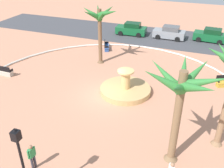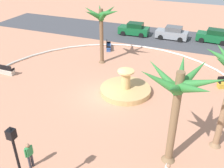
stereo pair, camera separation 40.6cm
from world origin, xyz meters
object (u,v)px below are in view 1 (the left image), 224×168
fountain (125,89)px  parked_car_second (169,33)px  lamppost (22,162)px  parked_car_third (211,35)px  palm_tree_mid_plaza (182,91)px  bench_east (106,47)px  bench_southeast (5,72)px  person_cyclist_helmet (32,156)px  parked_car_leftmost (131,29)px  palm_tree_near_fountain (100,20)px

fountain → parked_car_second: 14.94m
lamppost → parked_car_third: size_ratio=1.09×
palm_tree_mid_plaza → lamppost: (-5.86, -5.20, -1.92)m
palm_tree_mid_plaza → parked_car_third: 22.12m
fountain → parked_car_third: bearing=68.7°
bench_east → bench_southeast: (-6.46, -9.45, 0.00)m
bench_east → person_cyclist_helmet: person_cyclist_helmet is taller
person_cyclist_helmet → parked_car_leftmost: parked_car_leftmost is taller
fountain → palm_tree_near_fountain: 7.66m
palm_tree_near_fountain → bench_east: palm_tree_near_fountain is taller
bench_southeast → parked_car_third: size_ratio=0.39×
bench_east → bench_southeast: same height
bench_east → parked_car_leftmost: parked_car_leftmost is taller
lamppost → parked_car_second: bearing=85.4°
parked_car_leftmost → parked_car_second: size_ratio=1.01×
bench_southeast → person_cyclist_helmet: bearing=-42.1°
parked_car_leftmost → parked_car_third: (10.07, 1.00, 0.00)m
lamppost → parked_car_third: 27.95m
palm_tree_mid_plaza → bench_east: palm_tree_mid_plaza is taller
lamppost → person_cyclist_helmet: bearing=122.1°
fountain → lamppost: 11.60m
palm_tree_mid_plaza → person_cyclist_helmet: size_ratio=3.58×
palm_tree_mid_plaza → parked_car_third: palm_tree_mid_plaza is taller
palm_tree_near_fountain → bench_east: 5.48m
palm_tree_mid_plaza → parked_car_third: size_ratio=1.44×
palm_tree_near_fountain → palm_tree_mid_plaza: palm_tree_mid_plaza is taller
palm_tree_near_fountain → person_cyclist_helmet: 14.91m
lamppost → parked_car_third: (7.14, 26.96, -1.85)m
palm_tree_mid_plaza → parked_car_second: size_ratio=1.47×
lamppost → person_cyclist_helmet: 2.72m
bench_east → parked_car_third: bearing=33.0°
bench_southeast → parked_car_third: (17.64, 16.71, 0.43)m
fountain → palm_tree_mid_plaza: (4.82, -6.12, 4.25)m
fountain → palm_tree_near_fountain: palm_tree_near_fountain is taller
palm_tree_mid_plaza → parked_car_leftmost: 22.86m
bench_southeast → parked_car_second: (12.62, 15.96, 0.43)m
palm_tree_mid_plaza → bench_southeast: 17.63m
lamppost → parked_car_leftmost: 26.20m
palm_tree_mid_plaza → parked_car_leftmost: palm_tree_mid_plaza is taller
lamppost → parked_car_second: lamppost is taller
fountain → palm_tree_mid_plaza: 8.87m
palm_tree_mid_plaza → person_cyclist_helmet: bearing=-154.0°
lamppost → bench_southeast: bearing=135.7°
fountain → bench_southeast: size_ratio=2.63×
palm_tree_near_fountain → person_cyclist_helmet: size_ratio=3.48×
parked_car_second → parked_car_third: 5.08m
parked_car_third → bench_east: bearing=-147.0°
parked_car_leftmost → parked_car_third: 10.12m
bench_east → fountain: bearing=-58.8°
palm_tree_near_fountain → parked_car_third: 15.44m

